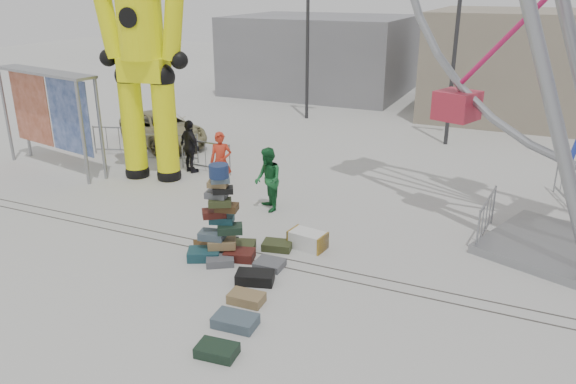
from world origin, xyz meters
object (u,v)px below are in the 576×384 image
at_px(banner_scaffold, 47,96).
at_px(barricade_dummy_c, 205,156).
at_px(pedestrian_red, 221,162).
at_px(steamer_trunk, 308,240).
at_px(lamp_post_left, 310,23).
at_px(barricade_dummy_b, 171,148).
at_px(pedestrian_black, 190,147).
at_px(barricade_dummy_a, 119,140).
at_px(barricade_wheel_front, 486,217).
at_px(lamp_post_right, 459,31).
at_px(crash_test_dummy, 142,51).
at_px(parked_suv, 163,128).
at_px(pedestrian_green, 268,180).
at_px(suitcase_tower, 221,231).
at_px(barricade_wheel_back, 568,186).

height_order(banner_scaffold, barricade_dummy_c, banner_scaffold).
bearing_deg(pedestrian_red, steamer_trunk, -56.78).
distance_m(lamp_post_left, steamer_trunk, 14.91).
height_order(barricade_dummy_b, pedestrian_black, pedestrian_black).
xyz_separation_m(barricade_dummy_a, barricade_dummy_c, (4.12, -0.42, 0.00)).
bearing_deg(barricade_wheel_front, banner_scaffold, 96.15).
height_order(lamp_post_right, crash_test_dummy, lamp_post_right).
relative_size(pedestrian_red, parked_suv, 0.41).
bearing_deg(steamer_trunk, pedestrian_green, 145.76).
bearing_deg(pedestrian_red, barricade_wheel_front, -24.69).
relative_size(suitcase_tower, banner_scaffold, 0.48).
bearing_deg(lamp_post_left, banner_scaffold, -114.97).
bearing_deg(pedestrian_black, lamp_post_right, -110.85).
xyz_separation_m(barricade_wheel_front, barricade_wheel_back, (1.95, 3.48, 0.00)).
bearing_deg(pedestrian_black, banner_scaffold, 44.84).
bearing_deg(pedestrian_green, lamp_post_right, 117.31).
distance_m(crash_test_dummy, barricade_dummy_a, 4.95).
bearing_deg(barricade_dummy_c, pedestrian_black, -142.49).
distance_m(lamp_post_right, steamer_trunk, 12.11).
xyz_separation_m(suitcase_tower, crash_test_dummy, (-5.10, 4.06, 3.54)).
relative_size(banner_scaffold, barricade_dummy_b, 2.42).
relative_size(banner_scaffold, steamer_trunk, 5.30).
height_order(barricade_wheel_front, pedestrian_black, pedestrian_black).
bearing_deg(parked_suv, pedestrian_red, -98.17).
bearing_deg(crash_test_dummy, lamp_post_left, 72.22).
xyz_separation_m(crash_test_dummy, pedestrian_red, (2.75, -0.09, -3.24)).
relative_size(lamp_post_right, crash_test_dummy, 1.01).
relative_size(crash_test_dummy, pedestrian_red, 4.19).
distance_m(barricade_dummy_a, barricade_wheel_back, 15.64).
distance_m(lamp_post_left, parked_suv, 8.55).
distance_m(suitcase_tower, pedestrian_green, 3.11).
relative_size(suitcase_tower, barricade_dummy_b, 1.16).
bearing_deg(barricade_dummy_a, crash_test_dummy, -49.78).
distance_m(barricade_dummy_a, pedestrian_red, 5.92).
bearing_deg(parked_suv, suitcase_tower, -107.56).
bearing_deg(lamp_post_left, crash_test_dummy, -97.75).
distance_m(steamer_trunk, barricade_dummy_a, 10.72).
height_order(barricade_wheel_front, barricade_wheel_back, same).
bearing_deg(lamp_post_left, parked_suv, -118.76).
distance_m(lamp_post_right, lamp_post_left, 7.28).
bearing_deg(barricade_dummy_a, suitcase_tower, -54.46).
bearing_deg(steamer_trunk, suitcase_tower, -135.80).
relative_size(barricade_dummy_b, pedestrian_black, 1.08).
distance_m(lamp_post_left, pedestrian_red, 11.15).
xyz_separation_m(steamer_trunk, barricade_dummy_b, (-7.27, 4.49, 0.34)).
relative_size(suitcase_tower, barricade_dummy_c, 1.16).
xyz_separation_m(lamp_post_left, parked_suv, (-3.68, -6.70, -3.84)).
bearing_deg(steamer_trunk, barricade_dummy_a, 163.10).
xyz_separation_m(pedestrian_green, parked_suv, (-7.09, 4.68, -0.28)).
bearing_deg(pedestrian_green, barricade_wheel_back, 75.90).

